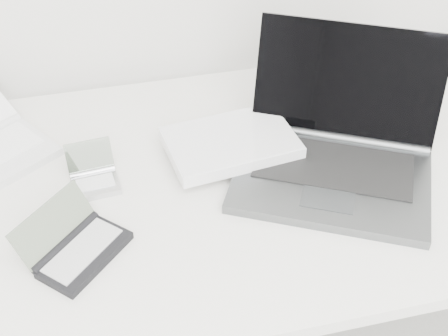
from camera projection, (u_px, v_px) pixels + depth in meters
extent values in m
cube|color=white|center=(233.00, 180.00, 1.33)|extent=(1.60, 0.80, 0.03)
cylinder|color=silver|center=(436.00, 157.00, 1.96)|extent=(0.04, 0.04, 0.70)
cube|color=#545759|center=(331.00, 181.00, 1.29)|extent=(0.48, 0.43, 0.02)
cube|color=black|center=(334.00, 165.00, 1.31)|extent=(0.36, 0.28, 0.00)
cube|color=black|center=(348.00, 82.00, 1.34)|extent=(0.39, 0.26, 0.24)
cylinder|color=#545759|center=(339.00, 138.00, 1.38)|extent=(0.36, 0.20, 0.02)
cube|color=#3A3D3F|center=(328.00, 199.00, 1.24)|extent=(0.12, 0.11, 0.00)
cube|color=white|center=(231.00, 143.00, 1.35)|extent=(0.29, 0.21, 0.03)
cube|color=white|center=(231.00, 137.00, 1.34)|extent=(0.29, 0.21, 0.00)
cube|color=#BABBBF|center=(96.00, 186.00, 1.29)|extent=(0.10, 0.08, 0.01)
cube|color=silver|center=(95.00, 183.00, 1.28)|extent=(0.08, 0.05, 0.00)
cube|color=#9BA99C|center=(89.00, 156.00, 1.30)|extent=(0.10, 0.04, 0.06)
cylinder|color=#BABBBF|center=(93.00, 172.00, 1.31)|extent=(0.09, 0.02, 0.01)
cube|color=black|center=(85.00, 255.00, 1.14)|extent=(0.19, 0.18, 0.02)
cube|color=#A3A3A3|center=(83.00, 250.00, 1.14)|extent=(0.15, 0.15, 0.00)
cube|color=#636F5B|center=(53.00, 224.00, 1.14)|extent=(0.15, 0.15, 0.07)
cylinder|color=black|center=(66.00, 242.00, 1.16)|extent=(0.13, 0.13, 0.02)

